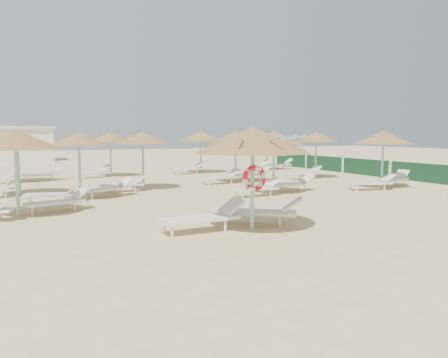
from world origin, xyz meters
name	(u,v)px	position (x,y,z in m)	size (l,w,h in m)	color
ground	(243,228)	(0.00, 0.00, 0.00)	(120.00, 120.00, 0.00)	#D3B681
main_palapa	(253,140)	(0.14, -0.27, 2.40)	(3.08, 3.08, 2.76)	#7AD4B9
lounger_main_a	(205,217)	(-1.07, 0.10, 0.39)	(2.27, 0.74, 0.82)	white
lounger_main_b	(264,211)	(0.74, 0.11, 0.40)	(2.26, 1.87, 0.83)	white
palapa_field	(182,139)	(2.11, 10.26, 2.29)	(20.44, 14.33, 2.72)	#7AD4B9
service_hut	(6,143)	(-6.00, 35.00, 1.64)	(8.40, 4.40, 3.25)	silver
windbreak_fence	(366,167)	(14.00, 9.96, 0.50)	(0.08, 19.84, 1.10)	#1A4E28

